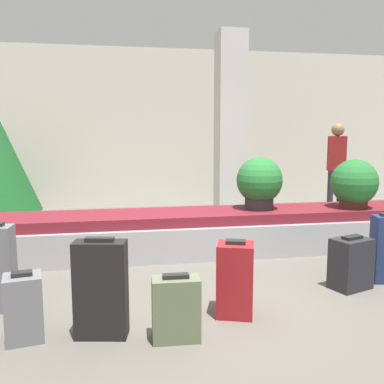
{
  "coord_description": "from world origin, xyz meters",
  "views": [
    {
      "loc": [
        -0.96,
        -3.72,
        1.53
      ],
      "look_at": [
        0.0,
        1.53,
        0.78
      ],
      "focal_mm": 40.0,
      "sensor_mm": 36.0,
      "label": 1
    }
  ],
  "objects": [
    {
      "name": "traveler_0",
      "position": [
        3.15,
        3.68,
        1.01
      ],
      "size": [
        0.36,
        0.27,
        1.69
      ],
      "rotation": [
        0.0,
        0.0,
        -0.32
      ],
      "color": "#282833",
      "rests_on": "ground_plane"
    },
    {
      "name": "suitcase_2",
      "position": [
        -1.64,
        -0.55,
        0.25
      ],
      "size": [
        0.31,
        0.29,
        0.52
      ],
      "rotation": [
        0.0,
        0.0,
        0.18
      ],
      "color": "slate",
      "rests_on": "ground_plane"
    },
    {
      "name": "potted_plant_2",
      "position": [
        2.17,
        1.42,
        0.85
      ],
      "size": [
        0.61,
        0.61,
        0.65
      ],
      "color": "#4C2319",
      "rests_on": "carousel"
    },
    {
      "name": "back_wall",
      "position": [
        0.0,
        5.11,
        1.6
      ],
      "size": [
        18.0,
        0.06,
        3.2
      ],
      "color": "beige",
      "rests_on": "ground_plane"
    },
    {
      "name": "suitcase_1",
      "position": [
        -1.08,
        -0.6,
        0.37
      ],
      "size": [
        0.41,
        0.25,
        0.76
      ],
      "rotation": [
        0.0,
        0.0,
        -0.19
      ],
      "color": "black",
      "rests_on": "ground_plane"
    },
    {
      "name": "suitcase_0",
      "position": [
        -0.54,
        -0.75,
        0.24
      ],
      "size": [
        0.36,
        0.21,
        0.5
      ],
      "rotation": [
        0.0,
        0.0,
        -0.05
      ],
      "color": "#5B6647",
      "rests_on": "ground_plane"
    },
    {
      "name": "pillar",
      "position": [
        1.01,
        3.42,
        1.6
      ],
      "size": [
        0.47,
        0.47,
        3.2
      ],
      "color": "silver",
      "rests_on": "ground_plane"
    },
    {
      "name": "ground_plane",
      "position": [
        0.0,
        0.0,
        0.0
      ],
      "size": [
        18.0,
        18.0,
        0.0
      ],
      "primitive_type": "plane",
      "color": "#59544C"
    },
    {
      "name": "potted_plant_0",
      "position": [
        0.9,
        1.57,
        0.88
      ],
      "size": [
        0.6,
        0.6,
        0.68
      ],
      "color": "#2D2D2D",
      "rests_on": "carousel"
    },
    {
      "name": "suitcase_3",
      "position": [
        0.01,
        -0.41,
        0.31
      ],
      "size": [
        0.37,
        0.35,
        0.65
      ],
      "rotation": [
        0.0,
        0.0,
        -0.33
      ],
      "color": "maroon",
      "rests_on": "ground_plane"
    },
    {
      "name": "suitcase_6",
      "position": [
        1.3,
        -0.02,
        0.25
      ],
      "size": [
        0.44,
        0.37,
        0.53
      ],
      "rotation": [
        0.0,
        0.0,
        0.34
      ],
      "color": "#232328",
      "rests_on": "ground_plane"
    },
    {
      "name": "carousel",
      "position": [
        0.0,
        1.53,
        0.25
      ],
      "size": [
        8.97,
        0.94,
        0.53
      ],
      "color": "#9E9EA3",
      "rests_on": "ground_plane"
    }
  ]
}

